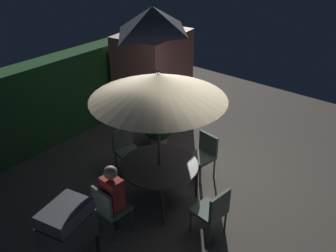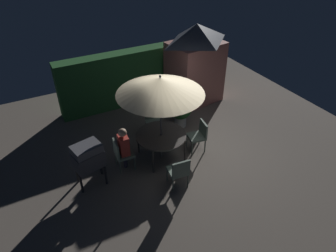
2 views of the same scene
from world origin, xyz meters
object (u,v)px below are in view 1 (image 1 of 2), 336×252
bbq_grill (67,227)px  patio_umbrella (158,86)px  patio_table (159,167)px  chair_toward_house (126,147)px  potted_plant_by_shed (158,127)px  chair_far_side (213,210)px  chair_toward_hedge (204,153)px  garden_shed (153,63)px  chair_near_shed (109,207)px  person_in_red (112,192)px

bbq_grill → patio_umbrella: bearing=2.4°
patio_table → chair_toward_house: bearing=75.4°
patio_umbrella → bbq_grill: patio_umbrella is taller
bbq_grill → potted_plant_by_shed: (3.28, 1.20, -0.26)m
chair_far_side → chair_toward_hedge: bearing=39.8°
garden_shed → chair_near_shed: size_ratio=3.11×
bbq_grill → chair_toward_house: bearing=27.7°
garden_shed → patio_umbrella: garden_shed is taller
chair_near_shed → chair_far_side: size_ratio=1.00×
chair_toward_house → potted_plant_by_shed: 0.96m
chair_near_shed → chair_toward_hedge: size_ratio=1.00×
chair_toward_house → person_in_red: person_in_red is taller
patio_umbrella → chair_near_shed: (-1.14, 0.08, -1.73)m
patio_umbrella → garden_shed: bearing=43.1°
garden_shed → patio_table: 3.56m
bbq_grill → person_in_red: person_in_red is taller
chair_far_side → potted_plant_by_shed: 2.74m
patio_umbrella → chair_far_side: bearing=-96.4°
patio_table → chair_toward_hedge: (1.13, -0.18, -0.19)m
person_in_red → chair_near_shed: bearing=176.1°
chair_far_side → chair_toward_house: size_ratio=1.00×
chair_far_side → chair_toward_hedge: size_ratio=1.00×
bbq_grill → person_in_red: (0.97, 0.16, -0.06)m
person_in_red → chair_far_side: bearing=-55.0°
chair_near_shed → person_in_red: bearing=-3.9°
chair_toward_hedge → potted_plant_by_shed: potted_plant_by_shed is taller
chair_near_shed → potted_plant_by_shed: potted_plant_by_shed is taller
patio_table → chair_toward_hedge: 1.16m
patio_umbrella → chair_toward_house: bearing=75.4°
chair_toward_hedge → potted_plant_by_shed: 1.30m
garden_shed → chair_toward_house: (-2.25, -1.25, -0.90)m
patio_umbrella → chair_toward_hedge: patio_umbrella is taller
garden_shed → patio_table: bearing=-136.9°
garden_shed → chair_near_shed: garden_shed is taller
person_in_red → garden_shed: bearing=32.7°
chair_toward_hedge → person_in_red: person_in_red is taller
bbq_grill → chair_near_shed: bbq_grill is taller
patio_umbrella → person_in_red: 1.81m
garden_shed → patio_umbrella: size_ratio=1.11×
garden_shed → chair_far_side: 4.60m
patio_umbrella → chair_near_shed: bearing=176.1°
chair_far_side → person_in_red: size_ratio=0.71×
chair_toward_hedge → person_in_red: (-2.18, 0.25, 0.26)m
patio_umbrella → chair_toward_hedge: size_ratio=2.81×
garden_shed → potted_plant_by_shed: size_ratio=2.78×
chair_toward_hedge → patio_umbrella: bearing=170.9°
chair_toward_hedge → chair_toward_house: 1.56m
chair_far_side → chair_toward_house: (0.44, 2.37, 0.00)m
bbq_grill → person_in_red: bearing=9.1°
chair_near_shed → chair_toward_house: (1.44, 1.06, 0.00)m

